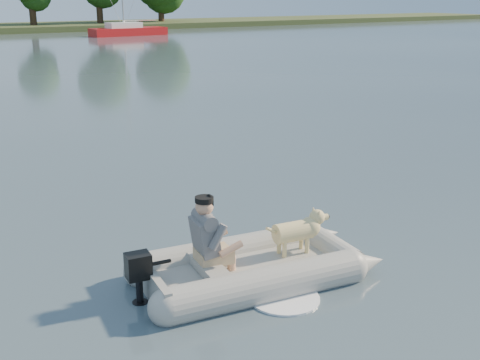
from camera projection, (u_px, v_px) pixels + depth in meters
water at (295, 282)px, 8.16m from camera, size 160.00×160.00×0.00m
dinghy at (255, 239)px, 8.11m from camera, size 4.81×3.50×1.35m
man at (206, 233)px, 7.83m from camera, size 0.77×0.68×1.05m
dog at (293, 235)px, 8.44m from camera, size 0.94×0.43×0.61m
outboard_motor at (139, 281)px, 7.53m from camera, size 0.43×0.33×0.77m
sailboat at (128, 31)px, 55.85m from camera, size 7.22×2.54×9.77m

